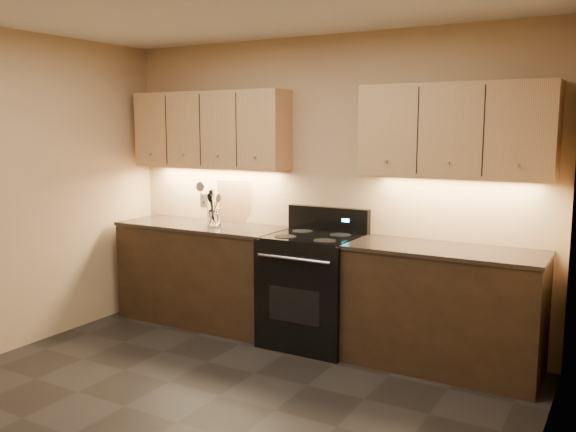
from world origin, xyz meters
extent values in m
plane|color=black|center=(0.00, 0.00, 0.00)|extent=(4.00, 4.00, 0.00)
cube|color=tan|center=(0.00, 2.00, 1.30)|extent=(4.00, 0.04, 2.60)
cube|color=tan|center=(2.00, 0.00, 1.30)|extent=(0.04, 4.00, 2.60)
cube|color=black|center=(-1.10, 1.70, 0.45)|extent=(1.60, 0.60, 0.90)
cube|color=#362A22|center=(-1.10, 1.70, 0.92)|extent=(1.62, 0.62, 0.03)
cube|color=black|center=(1.18, 1.70, 0.45)|extent=(1.44, 0.60, 0.90)
cube|color=#362A22|center=(1.18, 1.70, 0.92)|extent=(1.46, 0.62, 0.03)
cube|color=black|center=(0.08, 1.68, 0.46)|extent=(0.76, 0.65, 0.92)
cube|color=black|center=(0.08, 1.68, 0.93)|extent=(0.70, 0.60, 0.01)
cube|color=black|center=(0.08, 1.96, 1.03)|extent=(0.76, 0.07, 0.22)
cube|color=#19E5F2|center=(0.26, 1.92, 1.04)|extent=(0.06, 0.00, 0.03)
cylinder|color=silver|center=(0.08, 1.34, 0.80)|extent=(0.65, 0.02, 0.02)
cube|color=black|center=(0.08, 1.35, 0.41)|extent=(0.46, 0.00, 0.28)
cylinder|color=black|center=(-0.10, 1.53, 0.93)|extent=(0.18, 0.18, 0.00)
cylinder|color=black|center=(0.26, 1.53, 0.93)|extent=(0.18, 0.18, 0.00)
cylinder|color=black|center=(-0.10, 1.82, 0.93)|extent=(0.18, 0.18, 0.00)
cylinder|color=black|center=(0.26, 1.82, 0.93)|extent=(0.18, 0.18, 0.00)
cube|color=tan|center=(-1.10, 1.85, 1.80)|extent=(1.60, 0.30, 0.70)
cube|color=tan|center=(1.18, 1.85, 1.80)|extent=(1.44, 0.30, 0.70)
cube|color=#B2B5BA|center=(-1.30, 1.99, 1.12)|extent=(0.08, 0.01, 0.12)
cylinder|color=white|center=(-0.93, 1.67, 1.01)|extent=(0.14, 0.14, 0.15)
cylinder|color=white|center=(-0.93, 1.67, 0.94)|extent=(0.12, 0.12, 0.02)
cube|color=tan|center=(-0.91, 1.96, 1.13)|extent=(0.33, 0.15, 0.41)
camera|label=1|loc=(2.38, -2.76, 1.82)|focal=38.00mm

